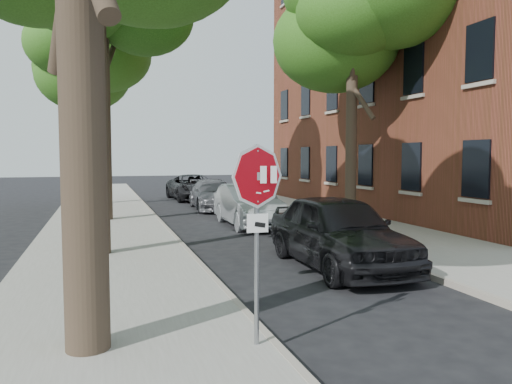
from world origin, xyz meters
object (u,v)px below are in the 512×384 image
at_px(tree_far, 95,65).
at_px(tree_right, 351,25).
at_px(stop_sign, 257,205).
at_px(tree_mid_b, 101,13).
at_px(apartment_building, 463,49).
at_px(car_d, 193,187).
at_px(car_b, 248,205).
at_px(car_a, 338,231).
at_px(car_c, 213,195).

relative_size(tree_far, tree_right, 1.00).
bearing_deg(stop_sign, tree_far, 95.46).
distance_m(tree_far, tree_right, 14.02).
bearing_deg(tree_mid_b, tree_far, 92.44).
xyz_separation_m(apartment_building, stop_sign, (-14.70, -14.03, -5.71)).
bearing_deg(tree_mid_b, car_d, 59.99).
xyz_separation_m(stop_sign, car_b, (3.26, 11.38, -1.18)).
bearing_deg(tree_mid_b, tree_right, -25.52).
bearing_deg(stop_sign, car_a, 52.19).
relative_size(apartment_building, car_b, 4.35).
xyz_separation_m(stop_sign, tree_right, (6.68, 10.14, 5.26)).
bearing_deg(stop_sign, tree_right, 56.62).
bearing_deg(stop_sign, tree_mid_b, 96.95).
relative_size(tree_far, car_a, 1.87).
relative_size(apartment_building, car_d, 3.78).
bearing_deg(apartment_building, tree_right, -154.13).
bearing_deg(car_b, apartment_building, 13.35).
relative_size(stop_sign, car_a, 0.52).
bearing_deg(tree_right, car_d, 104.88).
distance_m(tree_far, car_a, 18.81).
bearing_deg(stop_sign, car_d, 81.78).
relative_size(tree_mid_b, tree_right, 1.11).
height_order(tree_right, car_a, tree_right).
height_order(tree_far, car_b, tree_far).
bearing_deg(car_b, tree_far, 118.76).
xyz_separation_m(stop_sign, tree_far, (-2.02, 21.14, 5.26)).
distance_m(apartment_building, car_c, 13.79).
bearing_deg(car_d, car_b, -92.68).
distance_m(stop_sign, tree_far, 21.88).
bearing_deg(tree_right, car_c, 114.78).
xyz_separation_m(tree_mid_b, car_b, (4.98, -2.77, -7.23)).
xyz_separation_m(apartment_building, tree_mid_b, (-16.42, 0.12, 0.34)).
bearing_deg(car_d, tree_far, -164.65).
relative_size(car_a, car_c, 1.03).
relative_size(stop_sign, tree_right, 0.28).
distance_m(stop_sign, car_c, 17.81).
bearing_deg(car_d, tree_mid_b, -122.48).
height_order(tree_mid_b, car_a, tree_mid_b).
height_order(car_a, car_b, car_a).
distance_m(tree_mid_b, tree_right, 9.34).
xyz_separation_m(tree_far, car_c, (5.32, -3.68, -6.51)).
distance_m(apartment_building, car_d, 15.99).
relative_size(tree_right, car_c, 1.93).
bearing_deg(stop_sign, car_b, 74.02).
xyz_separation_m(tree_right, car_d, (-3.38, 12.71, -6.47)).
bearing_deg(car_d, car_a, -92.48).
distance_m(tree_right, car_b, 7.40).
bearing_deg(tree_far, car_a, -72.51).
relative_size(tree_mid_b, car_d, 1.94).
bearing_deg(stop_sign, car_c, 79.29).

